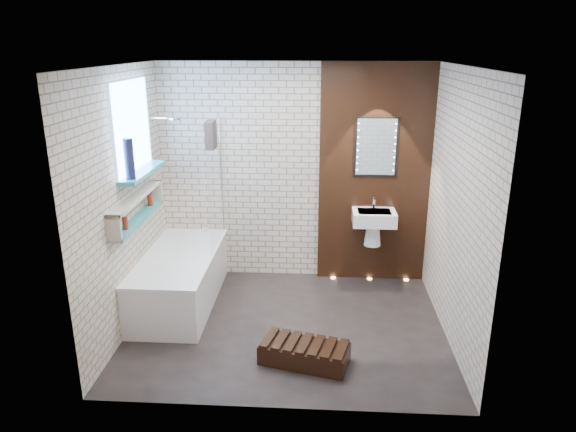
# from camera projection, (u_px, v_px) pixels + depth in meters

# --- Properties ---
(ground) EXTENTS (3.20, 3.20, 0.00)m
(ground) POSITION_uv_depth(u_px,v_px,m) (287.00, 326.00, 5.49)
(ground) COLOR black
(ground) RESTS_ON ground
(room_shell) EXTENTS (3.24, 3.20, 2.60)m
(room_shell) POSITION_uv_depth(u_px,v_px,m) (287.00, 206.00, 5.09)
(room_shell) COLOR #BEB096
(room_shell) RESTS_ON ground
(walnut_panel) EXTENTS (1.30, 0.06, 2.60)m
(walnut_panel) POSITION_uv_depth(u_px,v_px,m) (374.00, 176.00, 6.23)
(walnut_panel) COLOR black
(walnut_panel) RESTS_ON ground
(clerestory_window) EXTENTS (0.18, 1.00, 0.94)m
(clerestory_window) POSITION_uv_depth(u_px,v_px,m) (134.00, 136.00, 5.32)
(clerestory_window) COLOR #7FADE0
(clerestory_window) RESTS_ON room_shell
(display_niche) EXTENTS (0.14, 1.30, 0.26)m
(display_niche) POSITION_uv_depth(u_px,v_px,m) (137.00, 208.00, 5.35)
(display_niche) COLOR teal
(display_niche) RESTS_ON room_shell
(bathtub) EXTENTS (0.79, 1.74, 0.70)m
(bathtub) POSITION_uv_depth(u_px,v_px,m) (180.00, 279.00, 5.90)
(bathtub) COLOR white
(bathtub) RESTS_ON ground
(bath_screen) EXTENTS (0.01, 0.78, 1.40)m
(bath_screen) POSITION_uv_depth(u_px,v_px,m) (215.00, 183.00, 5.99)
(bath_screen) COLOR white
(bath_screen) RESTS_ON bathtub
(towel) EXTENTS (0.09, 0.23, 0.30)m
(towel) POSITION_uv_depth(u_px,v_px,m) (211.00, 135.00, 5.69)
(towel) COLOR black
(towel) RESTS_ON bath_screen
(shower_head) EXTENTS (0.18, 0.18, 0.02)m
(shower_head) POSITION_uv_depth(u_px,v_px,m) (175.00, 118.00, 5.84)
(shower_head) COLOR silver
(shower_head) RESTS_ON room_shell
(washbasin) EXTENTS (0.50, 0.36, 0.58)m
(washbasin) POSITION_uv_depth(u_px,v_px,m) (374.00, 222.00, 6.21)
(washbasin) COLOR white
(washbasin) RESTS_ON walnut_panel
(led_mirror) EXTENTS (0.50, 0.02, 0.70)m
(led_mirror) POSITION_uv_depth(u_px,v_px,m) (376.00, 147.00, 6.09)
(led_mirror) COLOR black
(led_mirror) RESTS_ON walnut_panel
(walnut_step) EXTENTS (0.86, 0.54, 0.18)m
(walnut_step) POSITION_uv_depth(u_px,v_px,m) (304.00, 354.00, 4.84)
(walnut_step) COLOR black
(walnut_step) RESTS_ON ground
(niche_bottles) EXTENTS (0.06, 0.83, 0.15)m
(niche_bottles) POSITION_uv_depth(u_px,v_px,m) (141.00, 208.00, 5.48)
(niche_bottles) COLOR maroon
(niche_bottles) RESTS_ON display_niche
(sill_vases) EXTENTS (0.09, 0.09, 0.39)m
(sill_vases) POSITION_uv_depth(u_px,v_px,m) (129.00, 159.00, 5.02)
(sill_vases) COLOR #121633
(sill_vases) RESTS_ON clerestory_window
(floor_uplights) EXTENTS (0.96, 0.06, 0.01)m
(floor_uplights) POSITION_uv_depth(u_px,v_px,m) (370.00, 279.00, 6.57)
(floor_uplights) COLOR #FFD899
(floor_uplights) RESTS_ON ground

